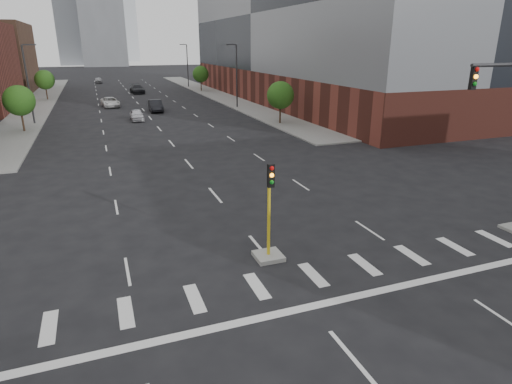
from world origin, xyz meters
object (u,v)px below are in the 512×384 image
car_distant (98,80)px  median_traffic_signal (269,239)px  car_far_left (110,102)px  car_near_left (137,115)px  car_mid_right (155,106)px  car_deep_right (137,89)px

car_distant → median_traffic_signal: bearing=-85.7°
car_far_left → car_distant: size_ratio=1.23×
car_near_left → car_mid_right: 7.57m
car_deep_right → car_distant: bearing=100.3°
median_traffic_signal → car_far_left: bearing=94.6°
median_traffic_signal → car_distant: median_traffic_signal is taller
car_near_left → car_far_left: size_ratio=0.77×
car_distant → car_deep_right: bearing=-74.8°
car_near_left → car_mid_right: (3.26, 6.83, 0.13)m
median_traffic_signal → car_near_left: 39.70m
car_mid_right → car_distant: car_mid_right is taller
median_traffic_signal → car_deep_right: median_traffic_signal is taller
car_distant → car_near_left: bearing=-85.4°
car_near_left → car_mid_right: bearing=64.6°
car_mid_right → car_far_left: size_ratio=0.95×
median_traffic_signal → car_mid_right: size_ratio=0.90×
median_traffic_signal → car_far_left: 53.90m
car_deep_right → car_distant: (-6.58, 26.87, -0.11)m
car_far_left → car_deep_right: (5.82, 18.27, 0.10)m
car_mid_right → car_distant: bearing=98.3°
car_mid_right → car_distant: size_ratio=1.17×
median_traffic_signal → car_deep_right: (1.50, 71.99, -0.16)m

